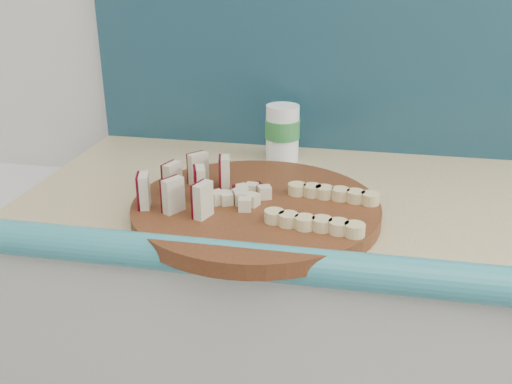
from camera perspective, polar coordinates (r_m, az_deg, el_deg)
The scene contains 5 objects.
cutting_board at distance 1.04m, azimuth -0.00°, elevation -1.73°, with size 0.45×0.45×0.03m, color #4B2510.
apple_wedges at distance 1.04m, azimuth -6.83°, elevation 0.84°, with size 0.14×0.19×0.06m.
apple_chunks at distance 1.04m, azimuth -1.49°, elevation -0.22°, with size 0.07×0.07×0.02m.
banana_slices at distance 0.99m, azimuth 6.66°, elevation -1.52°, with size 0.19×0.19×0.02m.
canister at distance 1.31m, azimuth 2.66°, elevation 6.02°, with size 0.08×0.08×0.13m.
Camera 1 is at (-0.34, 0.44, 1.36)m, focal length 40.00 mm.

